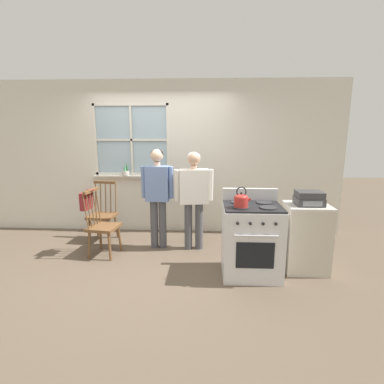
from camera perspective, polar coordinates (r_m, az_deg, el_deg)
name	(u,v)px	position (r m, az deg, el deg)	size (l,w,h in m)	color
ground_plane	(150,262)	(4.43, -8.07, -13.00)	(16.00, 16.00, 0.00)	brown
wall_back	(164,160)	(5.43, -5.30, 6.17)	(6.40, 0.16, 2.70)	silver
chair_by_window	(102,226)	(4.66, -16.69, -6.31)	(0.46, 0.47, 1.00)	brown
chair_near_wall	(103,215)	(5.27, -16.62, -4.23)	(0.46, 0.44, 1.00)	brown
person_elderly_left	(158,190)	(4.66, -6.56, 0.34)	(0.50, 0.22, 1.56)	#4C4C51
person_teen_center	(194,192)	(4.57, 0.33, 0.09)	(0.60, 0.26, 1.53)	#4C4C51
stove	(251,239)	(3.95, 11.23, -8.85)	(0.73, 0.68, 1.08)	silver
kettle	(241,200)	(3.65, 9.34, -1.47)	(0.21, 0.17, 0.25)	red
potted_plant	(126,172)	(5.51, -12.52, 3.82)	(0.13, 0.13, 0.25)	beige
handbag	(86,200)	(4.68, -19.50, -1.53)	(0.21, 0.23, 0.31)	maroon
side_counter	(305,238)	(4.28, 20.78, -8.11)	(0.55, 0.50, 0.90)	beige
stereo	(309,198)	(4.12, 21.41, -1.14)	(0.34, 0.29, 0.18)	#38383A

